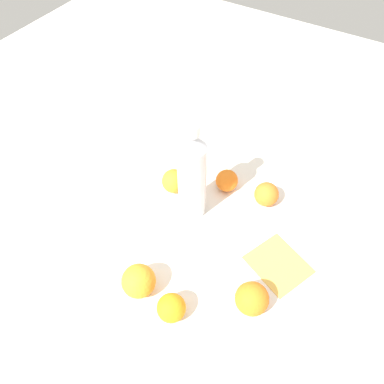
{
  "coord_description": "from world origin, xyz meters",
  "views": [
    {
      "loc": [
        0.58,
        0.35,
        0.88
      ],
      "look_at": [
        0.02,
        0.02,
        0.08
      ],
      "focal_mm": 35.49,
      "sensor_mm": 36.0,
      "label": 1
    }
  ],
  "objects_px": {
    "orange_4": "(266,194)",
    "orange_1": "(171,308)",
    "orange_0": "(252,299)",
    "orange_3": "(174,181)",
    "orange_5": "(227,180)",
    "orange_2": "(139,281)",
    "water_bottle": "(192,175)",
    "folded_napkin": "(278,264)"
  },
  "relations": [
    {
      "from": "water_bottle",
      "to": "folded_napkin",
      "type": "height_order",
      "value": "water_bottle"
    },
    {
      "from": "water_bottle",
      "to": "folded_napkin",
      "type": "xyz_separation_m",
      "value": [
        0.04,
        0.28,
        -0.15
      ]
    },
    {
      "from": "water_bottle",
      "to": "orange_4",
      "type": "distance_m",
      "value": 0.24
    },
    {
      "from": "water_bottle",
      "to": "orange_1",
      "type": "distance_m",
      "value": 0.33
    },
    {
      "from": "water_bottle",
      "to": "orange_2",
      "type": "xyz_separation_m",
      "value": [
        0.27,
        0.02,
        -0.11
      ]
    },
    {
      "from": "orange_2",
      "to": "orange_4",
      "type": "xyz_separation_m",
      "value": [
        -0.41,
        0.15,
        -0.01
      ]
    },
    {
      "from": "orange_4",
      "to": "water_bottle",
      "type": "bearing_deg",
      "value": -51.27
    },
    {
      "from": "orange_4",
      "to": "orange_1",
      "type": "bearing_deg",
      "value": -6.7
    },
    {
      "from": "orange_3",
      "to": "orange_5",
      "type": "xyz_separation_m",
      "value": [
        -0.08,
        0.13,
        -0.0
      ]
    },
    {
      "from": "orange_4",
      "to": "orange_5",
      "type": "height_order",
      "value": "orange_4"
    },
    {
      "from": "orange_1",
      "to": "orange_4",
      "type": "xyz_separation_m",
      "value": [
        -0.42,
        0.05,
        0.0
      ]
    },
    {
      "from": "water_bottle",
      "to": "orange_3",
      "type": "height_order",
      "value": "water_bottle"
    },
    {
      "from": "folded_napkin",
      "to": "orange_1",
      "type": "bearing_deg",
      "value": -33.3
    },
    {
      "from": "orange_1",
      "to": "orange_3",
      "type": "distance_m",
      "value": 0.39
    },
    {
      "from": "orange_2",
      "to": "water_bottle",
      "type": "bearing_deg",
      "value": -176.51
    },
    {
      "from": "orange_0",
      "to": "orange_3",
      "type": "relative_size",
      "value": 1.12
    },
    {
      "from": "orange_3",
      "to": "orange_5",
      "type": "height_order",
      "value": "orange_3"
    },
    {
      "from": "orange_1",
      "to": "folded_napkin",
      "type": "height_order",
      "value": "orange_1"
    },
    {
      "from": "orange_0",
      "to": "folded_napkin",
      "type": "xyz_separation_m",
      "value": [
        -0.14,
        0.02,
        -0.04
      ]
    },
    {
      "from": "water_bottle",
      "to": "orange_5",
      "type": "distance_m",
      "value": 0.18
    },
    {
      "from": "orange_2",
      "to": "orange_3",
      "type": "xyz_separation_m",
      "value": [
        -0.31,
        -0.1,
        -0.01
      ]
    },
    {
      "from": "water_bottle",
      "to": "orange_2",
      "type": "relative_size",
      "value": 3.82
    },
    {
      "from": "orange_1",
      "to": "orange_3",
      "type": "relative_size",
      "value": 0.96
    },
    {
      "from": "orange_2",
      "to": "orange_3",
      "type": "bearing_deg",
      "value": -161.86
    },
    {
      "from": "orange_1",
      "to": "folded_napkin",
      "type": "xyz_separation_m",
      "value": [
        -0.25,
        0.16,
        -0.03
      ]
    },
    {
      "from": "orange_2",
      "to": "orange_4",
      "type": "height_order",
      "value": "orange_2"
    },
    {
      "from": "orange_3",
      "to": "folded_napkin",
      "type": "distance_m",
      "value": 0.38
    },
    {
      "from": "orange_3",
      "to": "orange_5",
      "type": "bearing_deg",
      "value": 122.64
    },
    {
      "from": "orange_1",
      "to": "orange_4",
      "type": "relative_size",
      "value": 0.97
    },
    {
      "from": "orange_4",
      "to": "orange_0",
      "type": "bearing_deg",
      "value": 17.96
    },
    {
      "from": "orange_2",
      "to": "orange_3",
      "type": "relative_size",
      "value": 1.17
    },
    {
      "from": "orange_5",
      "to": "folded_napkin",
      "type": "relative_size",
      "value": 0.46
    },
    {
      "from": "orange_3",
      "to": "orange_0",
      "type": "bearing_deg",
      "value": 58.86
    },
    {
      "from": "orange_0",
      "to": "orange_1",
      "type": "distance_m",
      "value": 0.19
    },
    {
      "from": "orange_2",
      "to": "folded_napkin",
      "type": "xyz_separation_m",
      "value": [
        -0.24,
        0.27,
        -0.04
      ]
    },
    {
      "from": "orange_3",
      "to": "orange_4",
      "type": "xyz_separation_m",
      "value": [
        -0.1,
        0.25,
        -0.0
      ]
    },
    {
      "from": "water_bottle",
      "to": "orange_4",
      "type": "relative_size",
      "value": 4.52
    },
    {
      "from": "water_bottle",
      "to": "orange_3",
      "type": "relative_size",
      "value": 4.46
    },
    {
      "from": "orange_0",
      "to": "orange_2",
      "type": "xyz_separation_m",
      "value": [
        0.1,
        -0.25,
        0.0
      ]
    },
    {
      "from": "orange_1",
      "to": "orange_5",
      "type": "relative_size",
      "value": 1.03
    },
    {
      "from": "orange_0",
      "to": "orange_1",
      "type": "relative_size",
      "value": 1.17
    },
    {
      "from": "orange_0",
      "to": "orange_5",
      "type": "xyz_separation_m",
      "value": [
        -0.3,
        -0.22,
        -0.01
      ]
    }
  ]
}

